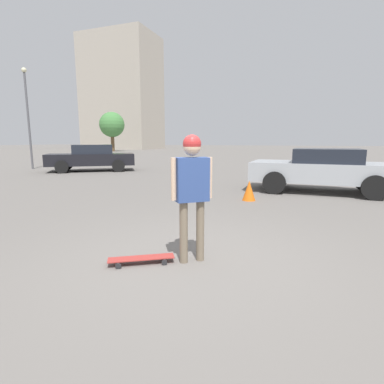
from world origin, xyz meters
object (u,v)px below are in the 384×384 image
object	(u,v)px
skateboard	(141,259)
car_parked_far	(92,157)
person	(192,182)
traffic_cone	(249,191)
car_parked_near	(323,169)

from	to	relation	value
skateboard	car_parked_far	size ratio (longest dim) A/B	0.18
person	traffic_cone	distance (m)	4.73
car_parked_near	traffic_cone	bearing A→B (deg)	49.66
skateboard	car_parked_near	size ratio (longest dim) A/B	0.19
skateboard	car_parked_near	world-z (taller)	car_parked_near
car_parked_far	traffic_cone	world-z (taller)	car_parked_far
person	traffic_cone	world-z (taller)	person
car_parked_far	traffic_cone	xyz separation A→B (m)	(9.71, -5.36, -0.48)
car_parked_near	traffic_cone	size ratio (longest dim) A/B	7.99
car_parked_far	traffic_cone	size ratio (longest dim) A/B	8.49
car_parked_near	person	bearing A→B (deg)	75.21
person	car_parked_far	world-z (taller)	person
person	skateboard	xyz separation A→B (m)	(-0.62, -0.33, -1.06)
person	car_parked_far	size ratio (longest dim) A/B	0.37
skateboard	car_parked_far	distance (m)	13.80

